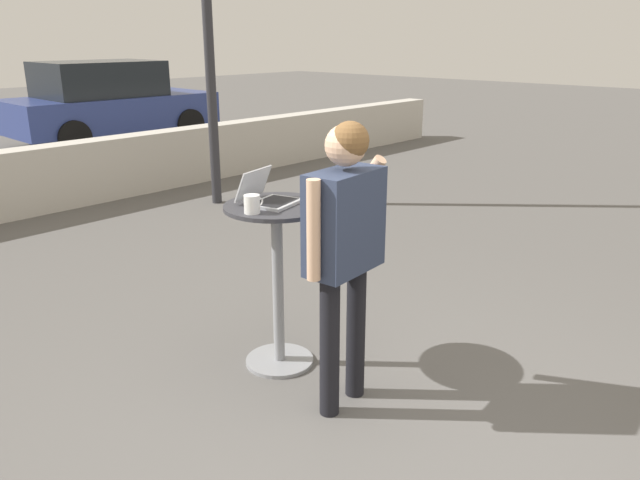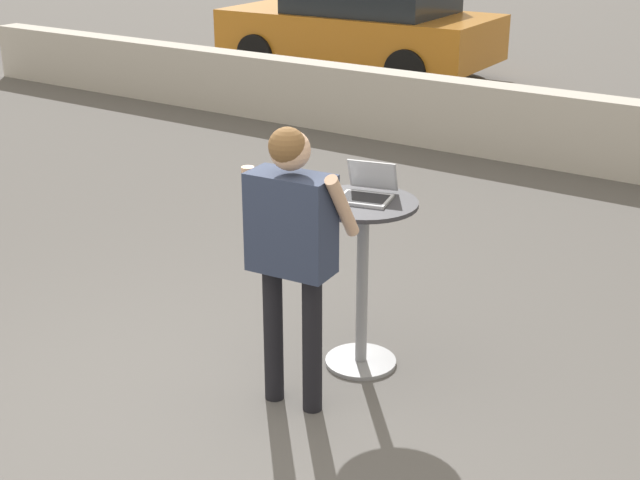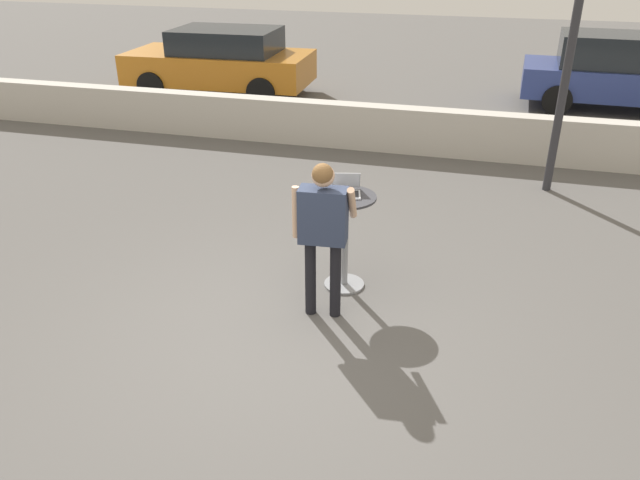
{
  "view_description": "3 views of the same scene",
  "coord_description": "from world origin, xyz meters",
  "px_view_note": "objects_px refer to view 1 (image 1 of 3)",
  "views": [
    {
      "loc": [
        -2.05,
        -1.5,
        2.02
      ],
      "look_at": [
        0.3,
        0.66,
        0.97
      ],
      "focal_mm": 35.0,
      "sensor_mm": 36.0,
      "label": 1
    },
    {
      "loc": [
        2.9,
        -3.02,
        2.74
      ],
      "look_at": [
        0.57,
        0.45,
        1.07
      ],
      "focal_mm": 50.0,
      "sensor_mm": 36.0,
      "label": 2
    },
    {
      "loc": [
        1.72,
        -4.63,
        3.52
      ],
      "look_at": [
        0.32,
        0.47,
        0.86
      ],
      "focal_mm": 35.0,
      "sensor_mm": 36.0,
      "label": 3
    }
  ],
  "objects_px": {
    "cafe_table": "(278,266)",
    "parked_car_further_down": "(108,102)",
    "coffee_mug": "(252,204)",
    "standing_person": "(344,233)",
    "laptop": "(268,196)"
  },
  "relations": [
    {
      "from": "cafe_table",
      "to": "parked_car_further_down",
      "type": "xyz_separation_m",
      "value": [
        3.83,
        8.79,
        0.11
      ]
    },
    {
      "from": "coffee_mug",
      "to": "standing_person",
      "type": "xyz_separation_m",
      "value": [
        0.14,
        -0.57,
        -0.08
      ]
    },
    {
      "from": "coffee_mug",
      "to": "standing_person",
      "type": "height_order",
      "value": "standing_person"
    },
    {
      "from": "laptop",
      "to": "parked_car_further_down",
      "type": "xyz_separation_m",
      "value": [
        3.84,
        8.73,
        -0.33
      ]
    },
    {
      "from": "coffee_mug",
      "to": "parked_car_further_down",
      "type": "distance_m",
      "value": 9.72
    },
    {
      "from": "laptop",
      "to": "parked_car_further_down",
      "type": "bearing_deg",
      "value": 66.24
    },
    {
      "from": "laptop",
      "to": "standing_person",
      "type": "bearing_deg",
      "value": -95.91
    },
    {
      "from": "coffee_mug",
      "to": "parked_car_further_down",
      "type": "bearing_deg",
      "value": 65.34
    },
    {
      "from": "parked_car_further_down",
      "to": "laptop",
      "type": "bearing_deg",
      "value": -113.76
    },
    {
      "from": "laptop",
      "to": "parked_car_further_down",
      "type": "relative_size",
      "value": 0.09
    },
    {
      "from": "coffee_mug",
      "to": "standing_person",
      "type": "distance_m",
      "value": 0.59
    },
    {
      "from": "laptop",
      "to": "standing_person",
      "type": "height_order",
      "value": "standing_person"
    },
    {
      "from": "laptop",
      "to": "coffee_mug",
      "type": "xyz_separation_m",
      "value": [
        -0.21,
        -0.09,
        0.01
      ]
    },
    {
      "from": "cafe_table",
      "to": "coffee_mug",
      "type": "xyz_separation_m",
      "value": [
        -0.22,
        -0.04,
        0.45
      ]
    },
    {
      "from": "coffee_mug",
      "to": "cafe_table",
      "type": "bearing_deg",
      "value": 9.47
    }
  ]
}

